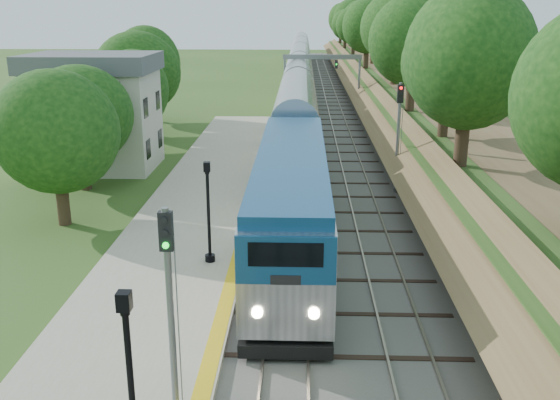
{
  "coord_description": "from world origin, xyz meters",
  "views": [
    {
      "loc": [
        0.47,
        -12.9,
        11.03
      ],
      "look_at": [
        -0.5,
        13.61,
        2.8
      ],
      "focal_mm": 40.0,
      "sensor_mm": 36.0,
      "label": 1
    }
  ],
  "objects_px": {
    "lamppost_far": "(209,218)",
    "signal_farside": "(399,127)",
    "signal_gantry": "(322,68)",
    "station_building": "(96,111)",
    "train": "(299,79)",
    "lamppost_mid": "(132,399)",
    "signal_platform": "(170,292)"
  },
  "relations": [
    {
      "from": "signal_platform",
      "to": "signal_farside",
      "type": "height_order",
      "value": "signal_farside"
    },
    {
      "from": "signal_gantry",
      "to": "lamppost_far",
      "type": "xyz_separation_m",
      "value": [
        -5.99,
        -42.74,
        -2.45
      ]
    },
    {
      "from": "signal_gantry",
      "to": "train",
      "type": "relative_size",
      "value": 0.07
    },
    {
      "from": "lamppost_mid",
      "to": "lamppost_far",
      "type": "height_order",
      "value": "lamppost_mid"
    },
    {
      "from": "signal_gantry",
      "to": "lamppost_far",
      "type": "distance_m",
      "value": 43.22
    },
    {
      "from": "signal_gantry",
      "to": "signal_platform",
      "type": "distance_m",
      "value": 53.72
    },
    {
      "from": "lamppost_mid",
      "to": "lamppost_far",
      "type": "distance_m",
      "value": 13.11
    },
    {
      "from": "station_building",
      "to": "lamppost_far",
      "type": "relative_size",
      "value": 1.93
    },
    {
      "from": "signal_platform",
      "to": "signal_gantry",
      "type": "bearing_deg",
      "value": 84.26
    },
    {
      "from": "signal_gantry",
      "to": "lamppost_mid",
      "type": "height_order",
      "value": "signal_gantry"
    },
    {
      "from": "train",
      "to": "station_building",
      "type": "bearing_deg",
      "value": -110.97
    },
    {
      "from": "lamppost_far",
      "to": "signal_farside",
      "type": "bearing_deg",
      "value": 50.68
    },
    {
      "from": "signal_farside",
      "to": "station_building",
      "type": "bearing_deg",
      "value": 163.75
    },
    {
      "from": "signal_gantry",
      "to": "lamppost_mid",
      "type": "bearing_deg",
      "value": -95.94
    },
    {
      "from": "station_building",
      "to": "train",
      "type": "height_order",
      "value": "station_building"
    },
    {
      "from": "lamppost_far",
      "to": "signal_farside",
      "type": "distance_m",
      "value": 15.44
    },
    {
      "from": "station_building",
      "to": "signal_platform",
      "type": "relative_size",
      "value": 1.45
    },
    {
      "from": "signal_farside",
      "to": "signal_platform",
      "type": "bearing_deg",
      "value": -111.96
    },
    {
      "from": "signal_gantry",
      "to": "signal_farside",
      "type": "height_order",
      "value": "signal_farside"
    },
    {
      "from": "signal_gantry",
      "to": "signal_farside",
      "type": "bearing_deg",
      "value": -83.11
    },
    {
      "from": "train",
      "to": "signal_gantry",
      "type": "bearing_deg",
      "value": -77.91
    },
    {
      "from": "lamppost_far",
      "to": "signal_farside",
      "type": "relative_size",
      "value": 0.67
    },
    {
      "from": "lamppost_far",
      "to": "signal_platform",
      "type": "distance_m",
      "value": 10.85
    },
    {
      "from": "lamppost_far",
      "to": "signal_platform",
      "type": "height_order",
      "value": "signal_platform"
    },
    {
      "from": "station_building",
      "to": "lamppost_far",
      "type": "xyz_separation_m",
      "value": [
        10.48,
        -17.75,
        -1.72
      ]
    },
    {
      "from": "lamppost_mid",
      "to": "signal_platform",
      "type": "distance_m",
      "value": 2.87
    },
    {
      "from": "signal_gantry",
      "to": "station_building",
      "type": "bearing_deg",
      "value": -123.38
    },
    {
      "from": "signal_gantry",
      "to": "lamppost_far",
      "type": "height_order",
      "value": "signal_gantry"
    },
    {
      "from": "train",
      "to": "lamppost_far",
      "type": "height_order",
      "value": "train"
    },
    {
      "from": "lamppost_mid",
      "to": "signal_farside",
      "type": "relative_size",
      "value": 0.72
    },
    {
      "from": "lamppost_mid",
      "to": "signal_platform",
      "type": "relative_size",
      "value": 0.81
    },
    {
      "from": "station_building",
      "to": "lamppost_far",
      "type": "bearing_deg",
      "value": -59.43
    }
  ]
}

